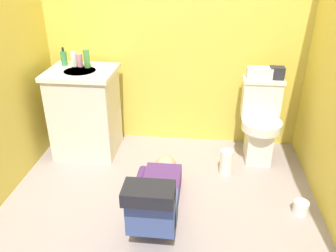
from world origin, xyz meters
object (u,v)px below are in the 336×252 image
(vanity_cabinet, at_px, (85,111))
(paper_towel_roll, at_px, (226,162))
(toilet, at_px, (260,122))
(tissue_box, at_px, (259,73))
(faucet, at_px, (85,60))
(toiletry_bag, at_px, (277,73))
(bottle_green, at_px, (87,58))
(person_plumber, at_px, (157,195))
(bottle_pink, at_px, (80,60))
(toilet_paper_roll, at_px, (301,207))
(bottle_white, at_px, (74,59))
(soap_dispenser, at_px, (64,58))

(vanity_cabinet, bearing_deg, paper_towel_roll, -11.19)
(toilet, xyz_separation_m, tissue_box, (-0.05, 0.09, 0.43))
(vanity_cabinet, distance_m, faucet, 0.47)
(toiletry_bag, distance_m, bottle_green, 1.69)
(tissue_box, relative_size, toiletry_bag, 1.77)
(faucet, relative_size, person_plumber, 0.09)
(person_plumber, height_order, bottle_pink, bottle_pink)
(bottle_green, bearing_deg, bottle_pink, 168.55)
(bottle_pink, relative_size, toilet_paper_roll, 1.06)
(person_plumber, bearing_deg, faucet, 128.18)
(person_plumber, bearing_deg, bottle_pink, 130.58)
(bottle_white, height_order, toilet_paper_roll, bottle_white)
(soap_dispenser, distance_m, bottle_green, 0.23)
(paper_towel_roll, bearing_deg, soap_dispenser, 165.82)
(faucet, height_order, paper_towel_roll, faucet)
(paper_towel_roll, relative_size, toilet_paper_roll, 2.10)
(faucet, bearing_deg, vanity_cabinet, -90.00)
(bottle_green, height_order, paper_towel_roll, bottle_green)
(vanity_cabinet, bearing_deg, tissue_box, 5.42)
(bottle_pink, distance_m, bottle_green, 0.08)
(toilet, xyz_separation_m, faucet, (-1.62, 0.08, 0.50))
(faucet, height_order, person_plumber, faucet)
(bottle_pink, relative_size, paper_towel_roll, 0.51)
(bottle_white, relative_size, bottle_green, 0.83)
(person_plumber, relative_size, bottle_pink, 9.10)
(soap_dispenser, relative_size, bottle_green, 1.01)
(faucet, height_order, bottle_white, bottle_white)
(toilet, height_order, bottle_white, bottle_white)
(vanity_cabinet, bearing_deg, toilet_paper_roll, -21.46)
(bottle_white, bearing_deg, toilet, -1.45)
(soap_dispenser, distance_m, toilet_paper_roll, 2.37)
(vanity_cabinet, xyz_separation_m, bottle_white, (-0.09, 0.10, 0.47))
(bottle_green, distance_m, paper_towel_roll, 1.54)
(faucet, height_order, bottle_pink, bottle_pink)
(faucet, bearing_deg, toilet, -2.89)
(toilet, xyz_separation_m, soap_dispenser, (-1.81, 0.06, 0.52))
(paper_towel_roll, distance_m, toilet_paper_roll, 0.72)
(bottle_pink, bearing_deg, faucet, 51.57)
(toiletry_bag, bearing_deg, toilet_paper_roll, -81.47)
(faucet, xyz_separation_m, toilet_paper_roll, (1.85, -0.87, -0.82))
(paper_towel_roll, bearing_deg, person_plumber, -131.22)
(person_plumber, distance_m, bottle_pink, 1.45)
(bottle_white, xyz_separation_m, toilet_paper_roll, (1.94, -0.83, -0.84))
(bottle_green, bearing_deg, person_plumber, -51.57)
(tissue_box, bearing_deg, soap_dispenser, -179.06)
(faucet, bearing_deg, paper_towel_roll, -16.93)
(toiletry_bag, bearing_deg, person_plumber, -132.65)
(toilet, relative_size, paper_towel_roll, 3.24)
(tissue_box, height_order, bottle_green, bottle_green)
(bottle_white, bearing_deg, toilet_paper_roll, -23.16)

